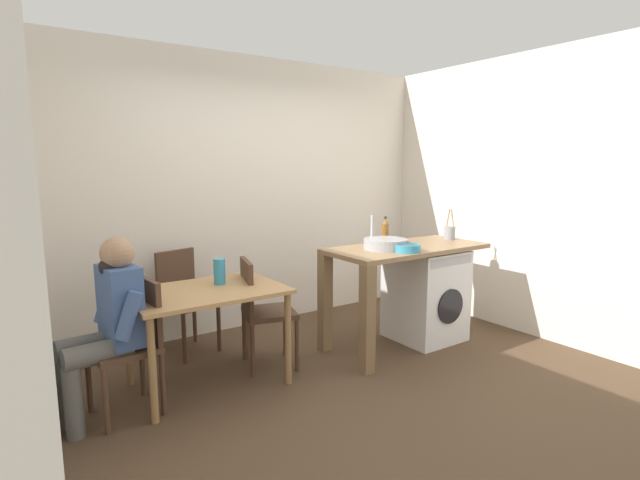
% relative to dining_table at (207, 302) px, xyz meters
% --- Properties ---
extents(ground_plane, '(5.46, 5.46, 0.00)m').
position_rel_dining_table_xyz_m(ground_plane, '(0.90, -0.63, -0.64)').
color(ground_plane, '#4C3826').
extents(wall_back, '(4.60, 0.10, 2.70)m').
position_rel_dining_table_xyz_m(wall_back, '(0.90, 1.12, 0.71)').
color(wall_back, silver).
rests_on(wall_back, ground_plane).
extents(wall_counter_side, '(0.10, 3.80, 2.70)m').
position_rel_dining_table_xyz_m(wall_counter_side, '(3.05, -0.63, 0.71)').
color(wall_counter_side, silver).
rests_on(wall_counter_side, ground_plane).
extents(radiator, '(0.10, 0.80, 0.70)m').
position_rel_dining_table_xyz_m(radiator, '(-1.12, -0.33, -0.29)').
color(radiator, white).
rests_on(radiator, ground_plane).
extents(dining_table, '(1.10, 0.76, 0.74)m').
position_rel_dining_table_xyz_m(dining_table, '(0.00, 0.00, 0.00)').
color(dining_table, tan).
rests_on(dining_table, ground_plane).
extents(chair_person_seat, '(0.44, 0.44, 0.90)m').
position_rel_dining_table_xyz_m(chair_person_seat, '(-0.55, -0.09, -0.14)').
color(chair_person_seat, '#4C3323').
rests_on(chair_person_seat, ground_plane).
extents(chair_opposite, '(0.49, 0.49, 0.90)m').
position_rel_dining_table_xyz_m(chair_opposite, '(0.48, 0.07, -0.14)').
color(chair_opposite, '#4C3323').
rests_on(chair_opposite, ground_plane).
extents(chair_spare_by_wall, '(0.49, 0.49, 0.90)m').
position_rel_dining_table_xyz_m(chair_spare_by_wall, '(0.08, 0.77, -0.14)').
color(chair_spare_by_wall, '#4C3323').
rests_on(chair_spare_by_wall, ground_plane).
extents(seated_person, '(0.52, 0.53, 1.20)m').
position_rel_dining_table_xyz_m(seated_person, '(-0.71, -0.11, 0.03)').
color(seated_person, '#595651').
rests_on(seated_person, ground_plane).
extents(kitchen_counter, '(1.50, 0.68, 0.92)m').
position_rel_dining_table_xyz_m(kitchen_counter, '(1.61, -0.22, 0.12)').
color(kitchen_counter, olive).
rests_on(kitchen_counter, ground_plane).
extents(washing_machine, '(0.60, 0.61, 0.86)m').
position_rel_dining_table_xyz_m(washing_machine, '(2.08, -0.23, -0.21)').
color(washing_machine, white).
rests_on(washing_machine, ground_plane).
extents(sink_basin, '(0.38, 0.38, 0.09)m').
position_rel_dining_table_xyz_m(sink_basin, '(1.56, -0.22, 0.32)').
color(sink_basin, '#9EA0A5').
rests_on(sink_basin, kitchen_counter).
extents(tap, '(0.02, 0.02, 0.28)m').
position_rel_dining_table_xyz_m(tap, '(1.56, -0.04, 0.42)').
color(tap, '#B2B2B7').
rests_on(tap, kitchen_counter).
extents(bottle_tall_green, '(0.07, 0.07, 0.25)m').
position_rel_dining_table_xyz_m(bottle_tall_green, '(1.78, 0.02, 0.39)').
color(bottle_tall_green, brown).
rests_on(bottle_tall_green, kitchen_counter).
extents(mixing_bowl, '(0.23, 0.23, 0.06)m').
position_rel_dining_table_xyz_m(mixing_bowl, '(1.62, -0.42, 0.31)').
color(mixing_bowl, teal).
rests_on(mixing_bowl, kitchen_counter).
extents(utensil_crock, '(0.11, 0.11, 0.30)m').
position_rel_dining_table_xyz_m(utensil_crock, '(2.45, -0.17, 0.35)').
color(utensil_crock, gray).
rests_on(utensil_crock, kitchen_counter).
extents(vase, '(0.09, 0.09, 0.20)m').
position_rel_dining_table_xyz_m(vase, '(0.15, 0.10, 0.20)').
color(vase, teal).
rests_on(vase, dining_table).
extents(scissors, '(0.15, 0.06, 0.01)m').
position_rel_dining_table_xyz_m(scissors, '(1.77, -0.32, 0.28)').
color(scissors, '#B2B2B7').
rests_on(scissors, kitchen_counter).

